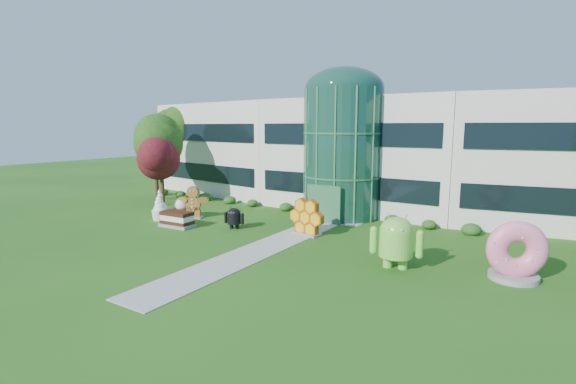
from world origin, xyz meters
The scene contains 14 objects.
ground centered at (0.00, 0.00, 0.00)m, with size 140.00×140.00×0.00m, color #215114.
building centered at (0.00, 18.00, 4.65)m, with size 46.00×15.00×9.30m, color beige, non-canonical shape.
atrium centered at (0.00, 12.00, 4.90)m, with size 6.00×6.00×9.80m, color #194738.
walkway centered at (0.00, 2.00, 0.02)m, with size 2.40×20.00×0.04m, color #9E9E93.
tree_red centered at (-15.50, 7.50, 3.00)m, with size 4.00×4.00×6.00m, color #3F0C14, non-canonical shape.
trees_backdrop centered at (0.00, 13.00, 4.20)m, with size 52.00×8.00×8.40m, color #1D4210, non-canonical shape.
android_green centered at (7.52, 2.17, 1.53)m, with size 2.71×1.80×3.07m, color #74CA41, non-canonical shape.
android_black centered at (-4.50, 4.17, 0.86)m, with size 1.51×1.01×1.72m, color black, non-canonical shape.
donut centered at (12.65, 3.57, 1.41)m, with size 2.71×1.30×2.82m, color #FB5F91, non-canonical shape.
gingerbread centered at (-9.33, 5.12, 1.26)m, with size 2.73×1.05×2.52m, color brown, non-canonical shape.
ice_cream_sandwich centered at (-8.24, 2.42, 0.55)m, with size 2.49×1.25×1.11m, color black, non-canonical shape.
honeycomb centered at (0.58, 5.38, 1.08)m, with size 2.76×0.99×2.17m, color #F8AF18, non-canonical shape.
froyo centered at (-10.96, 3.28, 1.16)m, with size 1.35×1.35×2.32m, color white, non-canonical shape.
cupcake centered at (-10.40, 4.91, 0.76)m, with size 1.26×1.26×1.51m, color white, non-canonical shape.
Camera 1 is at (13.68, -17.62, 7.02)m, focal length 26.00 mm.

